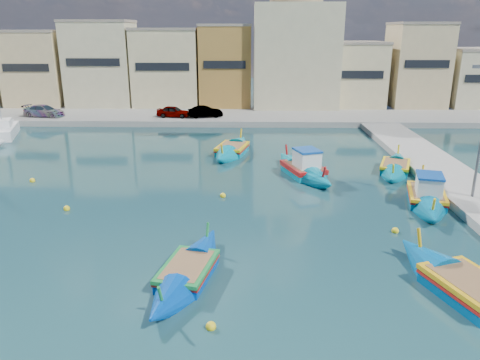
% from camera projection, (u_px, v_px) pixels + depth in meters
% --- Properties ---
extents(ground, '(160.00, 160.00, 0.00)m').
position_uv_depth(ground, '(152.00, 247.00, 21.96)').
color(ground, '#112C34').
rests_on(ground, ground).
extents(north_quay, '(80.00, 8.00, 0.60)m').
position_uv_depth(north_quay, '(209.00, 118.00, 52.30)').
color(north_quay, gray).
rests_on(north_quay, ground).
extents(north_townhouses, '(83.20, 7.87, 10.19)m').
position_uv_depth(north_townhouses, '(268.00, 69.00, 57.71)').
color(north_townhouses, '#C7B98A').
rests_on(north_townhouses, ground).
extents(church_block, '(10.00, 10.00, 19.10)m').
position_uv_depth(church_block, '(295.00, 40.00, 57.20)').
color(church_block, '#BEB58E').
rests_on(church_block, ground).
extents(parked_cars, '(21.89, 2.40, 1.27)m').
position_uv_depth(parked_cars, '(123.00, 111.00, 50.78)').
color(parked_cars, '#4C1919').
rests_on(parked_cars, north_quay).
extents(luzzu_turquoise_cabin, '(4.09, 9.09, 2.86)m').
position_uv_depth(luzzu_turquoise_cabin, '(426.00, 197.00, 27.52)').
color(luzzu_turquoise_cabin, '#006B96').
rests_on(luzzu_turquoise_cabin, ground).
extents(luzzu_blue_cabin, '(4.69, 8.68, 3.00)m').
position_uv_depth(luzzu_blue_cabin, '(304.00, 170.00, 32.63)').
color(luzzu_blue_cabin, '#0086A5').
rests_on(luzzu_blue_cabin, ground).
extents(luzzu_cyan_mid, '(4.40, 7.97, 2.31)m').
position_uv_depth(luzzu_cyan_mid, '(395.00, 168.00, 33.55)').
color(luzzu_cyan_mid, '#007B9A').
rests_on(luzzu_cyan_mid, ground).
extents(luzzu_green, '(3.88, 8.37, 2.56)m').
position_uv_depth(luzzu_green, '(232.00, 150.00, 38.30)').
color(luzzu_green, '#0083A2').
rests_on(luzzu_green, ground).
extents(luzzu_blue_south, '(3.38, 8.04, 2.26)m').
position_uv_depth(luzzu_blue_south, '(188.00, 273.00, 19.15)').
color(luzzu_blue_south, '#0042AD').
rests_on(luzzu_blue_south, ground).
extents(luzzu_cyan_south, '(4.88, 8.88, 2.69)m').
position_uv_depth(luzzu_cyan_south, '(470.00, 291.00, 17.72)').
color(luzzu_cyan_south, '#005EA5').
rests_on(luzzu_cyan_south, ground).
extents(yacht_north, '(4.74, 8.43, 10.85)m').
position_uv_depth(yacht_north, '(5.00, 129.00, 45.92)').
color(yacht_north, white).
rests_on(yacht_north, ground).
extents(mooring_buoys, '(22.29, 21.84, 0.36)m').
position_uv_depth(mooring_buoys, '(186.00, 205.00, 27.02)').
color(mooring_buoys, yellow).
rests_on(mooring_buoys, ground).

